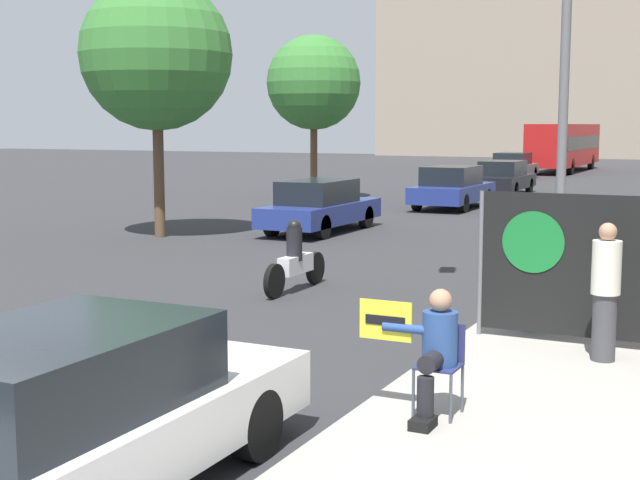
{
  "coord_description": "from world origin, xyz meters",
  "views": [
    {
      "loc": [
        5.55,
        -4.97,
        2.94
      ],
      "look_at": [
        0.47,
        5.45,
        1.44
      ],
      "focal_mm": 50.0,
      "sensor_mm": 36.0,
      "label": 1
    }
  ],
  "objects_px": {
    "traffic_light_pole": "(520,40)",
    "motorcycle_on_road": "(295,261)",
    "street_tree_midblock": "(314,83)",
    "seated_protester": "(434,348)",
    "street_tree_near_curb": "(156,55)",
    "pedestrian_behind": "(534,267)",
    "car_on_road_distant": "(503,178)",
    "parked_car_curbside": "(68,417)",
    "car_on_road_nearest": "(320,206)",
    "car_on_road_far_lane": "(513,166)",
    "jogger_on_sidewalk": "(605,291)",
    "protest_banner": "(574,265)",
    "car_on_road_midblock": "(452,187)",
    "city_bus_on_road": "(564,144)"
  },
  "relations": [
    {
      "from": "motorcycle_on_road",
      "to": "street_tree_midblock",
      "type": "height_order",
      "value": "street_tree_midblock"
    },
    {
      "from": "seated_protester",
      "to": "car_on_road_midblock",
      "type": "distance_m",
      "value": 23.54
    },
    {
      "from": "street_tree_near_curb",
      "to": "street_tree_midblock",
      "type": "xyz_separation_m",
      "value": [
        -1.61,
        12.43,
        -0.17
      ]
    },
    {
      "from": "protest_banner",
      "to": "city_bus_on_road",
      "type": "bearing_deg",
      "value": 100.89
    },
    {
      "from": "pedestrian_behind",
      "to": "street_tree_midblock",
      "type": "xyz_separation_m",
      "value": [
        -13.05,
        19.61,
        3.56
      ]
    },
    {
      "from": "pedestrian_behind",
      "to": "motorcycle_on_road",
      "type": "xyz_separation_m",
      "value": [
        -4.63,
        1.87,
        -0.47
      ]
    },
    {
      "from": "street_tree_midblock",
      "to": "car_on_road_far_lane",
      "type": "bearing_deg",
      "value": 77.34
    },
    {
      "from": "car_on_road_midblock",
      "to": "protest_banner",
      "type": "bearing_deg",
      "value": -68.16
    },
    {
      "from": "car_on_road_far_lane",
      "to": "street_tree_midblock",
      "type": "height_order",
      "value": "street_tree_midblock"
    },
    {
      "from": "car_on_road_far_lane",
      "to": "motorcycle_on_road",
      "type": "xyz_separation_m",
      "value": [
        4.63,
        -34.64,
        -0.18
      ]
    },
    {
      "from": "street_tree_near_curb",
      "to": "seated_protester",
      "type": "bearing_deg",
      "value": -44.63
    },
    {
      "from": "protest_banner",
      "to": "car_on_road_far_lane",
      "type": "distance_m",
      "value": 38.38
    },
    {
      "from": "traffic_light_pole",
      "to": "parked_car_curbside",
      "type": "relative_size",
      "value": 1.39
    },
    {
      "from": "car_on_road_nearest",
      "to": "street_tree_near_curb",
      "type": "relative_size",
      "value": 0.69
    },
    {
      "from": "seated_protester",
      "to": "car_on_road_nearest",
      "type": "bearing_deg",
      "value": 119.51
    },
    {
      "from": "parked_car_curbside",
      "to": "car_on_road_far_lane",
      "type": "height_order",
      "value": "car_on_road_far_lane"
    },
    {
      "from": "parked_car_curbside",
      "to": "car_on_road_midblock",
      "type": "height_order",
      "value": "car_on_road_midblock"
    },
    {
      "from": "traffic_light_pole",
      "to": "street_tree_midblock",
      "type": "distance_m",
      "value": 20.67
    },
    {
      "from": "car_on_road_far_lane",
      "to": "car_on_road_nearest",
      "type": "bearing_deg",
      "value": -87.49
    },
    {
      "from": "seated_protester",
      "to": "car_on_road_distant",
      "type": "distance_m",
      "value": 30.51
    },
    {
      "from": "pedestrian_behind",
      "to": "protest_banner",
      "type": "xyz_separation_m",
      "value": [
        0.63,
        -0.58,
        0.15
      ]
    },
    {
      "from": "protest_banner",
      "to": "street_tree_midblock",
      "type": "height_order",
      "value": "street_tree_midblock"
    },
    {
      "from": "seated_protester",
      "to": "parked_car_curbside",
      "type": "xyz_separation_m",
      "value": [
        -1.98,
        -2.83,
        -0.11
      ]
    },
    {
      "from": "city_bus_on_road",
      "to": "car_on_road_far_lane",
      "type": "bearing_deg",
      "value": -95.66
    },
    {
      "from": "seated_protester",
      "to": "parked_car_curbside",
      "type": "relative_size",
      "value": 0.27
    },
    {
      "from": "motorcycle_on_road",
      "to": "street_tree_near_curb",
      "type": "xyz_separation_m",
      "value": [
        -6.81,
        5.31,
        4.2
      ]
    },
    {
      "from": "street_tree_near_curb",
      "to": "street_tree_midblock",
      "type": "height_order",
      "value": "street_tree_near_curb"
    },
    {
      "from": "pedestrian_behind",
      "to": "protest_banner",
      "type": "relative_size",
      "value": 0.67
    },
    {
      "from": "seated_protester",
      "to": "street_tree_near_curb",
      "type": "relative_size",
      "value": 0.18
    },
    {
      "from": "protest_banner",
      "to": "seated_protester",
      "type": "bearing_deg",
      "value": -100.67
    },
    {
      "from": "car_on_road_distant",
      "to": "street_tree_midblock",
      "type": "xyz_separation_m",
      "value": [
        -6.06,
        -6.0,
        3.86
      ]
    },
    {
      "from": "city_bus_on_road",
      "to": "traffic_light_pole",
      "type": "bearing_deg",
      "value": -80.32
    },
    {
      "from": "parked_car_curbside",
      "to": "pedestrian_behind",
      "type": "bearing_deg",
      "value": 73.8
    },
    {
      "from": "protest_banner",
      "to": "car_on_road_far_lane",
      "type": "relative_size",
      "value": 0.59
    },
    {
      "from": "traffic_light_pole",
      "to": "motorcycle_on_road",
      "type": "height_order",
      "value": "traffic_light_pole"
    },
    {
      "from": "car_on_road_distant",
      "to": "motorcycle_on_road",
      "type": "xyz_separation_m",
      "value": [
        2.37,
        -23.74,
        -0.17
      ]
    },
    {
      "from": "street_tree_near_curb",
      "to": "car_on_road_midblock",
      "type": "bearing_deg",
      "value": 68.29
    },
    {
      "from": "jogger_on_sidewalk",
      "to": "pedestrian_behind",
      "type": "bearing_deg",
      "value": -51.91
    },
    {
      "from": "seated_protester",
      "to": "car_on_road_far_lane",
      "type": "distance_m",
      "value": 41.63
    },
    {
      "from": "car_on_road_nearest",
      "to": "car_on_road_far_lane",
      "type": "distance_m",
      "value": 26.56
    },
    {
      "from": "parked_car_curbside",
      "to": "traffic_light_pole",
      "type": "bearing_deg",
      "value": 83.88
    },
    {
      "from": "jogger_on_sidewalk",
      "to": "city_bus_on_road",
      "type": "height_order",
      "value": "city_bus_on_road"
    },
    {
      "from": "seated_protester",
      "to": "pedestrian_behind",
      "type": "distance_m",
      "value": 4.09
    },
    {
      "from": "jogger_on_sidewalk",
      "to": "protest_banner",
      "type": "height_order",
      "value": "protest_banner"
    },
    {
      "from": "jogger_on_sidewalk",
      "to": "street_tree_near_curb",
      "type": "xyz_separation_m",
      "value": [
        -12.56,
        8.42,
        3.75
      ]
    },
    {
      "from": "protest_banner",
      "to": "street_tree_near_curb",
      "type": "bearing_deg",
      "value": 147.3
    },
    {
      "from": "parked_car_curbside",
      "to": "motorcycle_on_road",
      "type": "bearing_deg",
      "value": 106.59
    },
    {
      "from": "pedestrian_behind",
      "to": "traffic_light_pole",
      "type": "relative_size",
      "value": 0.27
    },
    {
      "from": "traffic_light_pole",
      "to": "car_on_road_distant",
      "type": "xyz_separation_m",
      "value": [
        -6.04,
        22.76,
        -3.61
      ]
    },
    {
      "from": "traffic_light_pole",
      "to": "street_tree_near_curb",
      "type": "relative_size",
      "value": 0.94
    }
  ]
}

